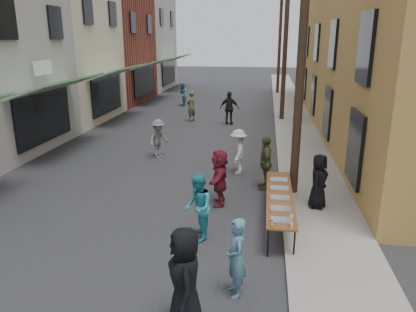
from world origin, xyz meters
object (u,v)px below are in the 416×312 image
(utility_pole_near, at_px, (302,48))
(catering_tray_sausage, at_px, (282,221))
(serving_table, at_px, (280,197))
(utility_pole_mid, at_px, (285,43))
(utility_pole_far, at_px, (280,41))
(guest_front_c, at_px, (198,207))
(guest_front_a, at_px, (185,280))
(server, at_px, (319,181))

(utility_pole_near, xyz_separation_m, catering_tray_sausage, (-0.50, -3.72, -3.71))
(serving_table, bearing_deg, utility_pole_mid, 87.96)
(serving_table, bearing_deg, utility_pole_far, 88.90)
(guest_front_c, bearing_deg, utility_pole_mid, 153.44)
(utility_pole_mid, height_order, guest_front_a, utility_pole_mid)
(utility_pole_near, xyz_separation_m, utility_pole_mid, (0.00, 12.00, 0.00))
(utility_pole_near, bearing_deg, catering_tray_sausage, -97.66)
(catering_tray_sausage, relative_size, guest_front_c, 0.30)
(guest_front_c, bearing_deg, server, 108.11)
(utility_pole_near, relative_size, serving_table, 2.25)
(catering_tray_sausage, bearing_deg, server, 66.84)
(utility_pole_near, height_order, utility_pole_far, same)
(server, bearing_deg, guest_front_a, 175.47)
(catering_tray_sausage, bearing_deg, serving_table, 90.00)
(guest_front_c, distance_m, server, 3.80)
(serving_table, height_order, guest_front_a, guest_front_a)
(utility_pole_near, bearing_deg, serving_table, -103.60)
(utility_pole_mid, xyz_separation_m, guest_front_c, (-2.50, -15.34, -3.66))
(guest_front_a, xyz_separation_m, server, (2.79, 5.36, -0.04))
(utility_pole_far, xyz_separation_m, guest_front_a, (-2.18, -30.50, -3.57))
(utility_pole_far, distance_m, server, 25.40)
(guest_front_c, bearing_deg, utility_pole_near, 125.92)
(serving_table, relative_size, guest_front_a, 2.16)
(utility_pole_far, height_order, guest_front_a, utility_pole_far)
(guest_front_a, bearing_deg, guest_front_c, 166.68)
(utility_pole_far, relative_size, catering_tray_sausage, 18.00)
(utility_pole_far, xyz_separation_m, catering_tray_sausage, (-0.50, -27.72, -3.71))
(utility_pole_near, relative_size, utility_pole_far, 1.00)
(utility_pole_far, height_order, catering_tray_sausage, utility_pole_far)
(guest_front_c, height_order, server, guest_front_c)
(utility_pole_far, bearing_deg, server, -88.62)
(serving_table, bearing_deg, utility_pole_near, 76.40)
(utility_pole_near, height_order, guest_front_c, utility_pole_near)
(utility_pole_far, bearing_deg, serving_table, -91.10)
(utility_pole_mid, height_order, utility_pole_far, same)
(server, bearing_deg, guest_front_c, 148.35)
(catering_tray_sausage, bearing_deg, utility_pole_far, 88.97)
(utility_pole_near, bearing_deg, utility_pole_mid, 90.00)
(utility_pole_mid, bearing_deg, utility_pole_far, 90.00)
(utility_pole_mid, distance_m, catering_tray_sausage, 16.16)
(utility_pole_far, bearing_deg, guest_front_a, -94.09)
(utility_pole_far, height_order, server, utility_pole_far)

